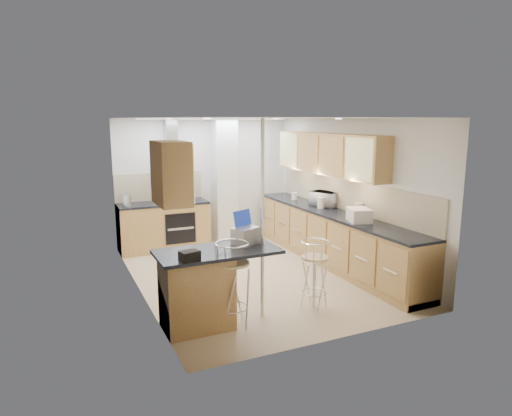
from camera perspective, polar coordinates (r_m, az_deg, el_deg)
name	(u,v)px	position (r m, az deg, el deg)	size (l,w,h in m)	color
ground	(253,275)	(7.47, -0.34, -8.35)	(4.80, 4.80, 0.00)	#CEB189
room_shell	(262,177)	(7.58, 0.71, 3.93)	(3.64, 4.84, 2.51)	silver
right_counter	(332,238)	(8.04, 9.46, -3.66)	(0.63, 4.40, 0.92)	#A06E40
back_counter	(164,226)	(8.98, -11.46, -2.19)	(1.70, 0.63, 0.92)	#A06E40
peninsula	(218,287)	(5.65, -4.77, -9.79)	(1.47, 0.72, 0.94)	#A06E40
microwave	(325,199)	(8.38, 8.59, 1.11)	(0.49, 0.33, 0.27)	white
laptop	(246,236)	(5.72, -1.30, -3.48)	(0.31, 0.23, 0.21)	#979A9E
bag	(190,256)	(5.11, -8.30, -5.95)	(0.21, 0.15, 0.11)	black
bar_stool_near	(233,284)	(5.56, -2.95, -9.51)	(0.43, 0.43, 1.06)	tan
bar_stool_end	(314,274)	(6.14, 7.30, -8.21)	(0.38, 0.38, 0.93)	tan
jar_a	(321,203)	(8.21, 8.09, 0.65)	(0.12, 0.12, 0.19)	white
jar_b	(294,196)	(9.02, 4.82, 1.50)	(0.11, 0.11, 0.14)	white
jar_c	(359,209)	(7.65, 12.72, -0.17)	(0.14, 0.14, 0.22)	beige
jar_d	(362,217)	(7.30, 13.14, -1.05)	(0.10, 0.10, 0.14)	white
bread_bin	(359,215)	(7.23, 12.79, -0.87)	(0.31, 0.39, 0.21)	white
kettle	(127,200)	(8.65, -15.85, 0.92)	(0.16, 0.16, 0.21)	#BABCBF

